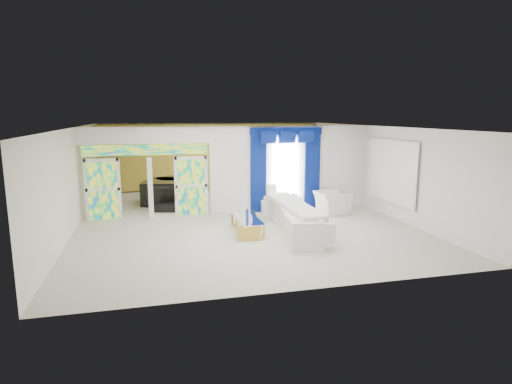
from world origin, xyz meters
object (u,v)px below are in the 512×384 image
object	(u,v)px
console_table	(279,206)
grand_piano	(163,191)
white_sofa	(294,219)
coffee_table	(247,225)
armchair	(332,203)

from	to	relation	value
console_table	grand_piano	distance (m)	4.74
white_sofa	grand_piano	bearing A→B (deg)	133.28
white_sofa	grand_piano	size ratio (longest dim) A/B	2.22
white_sofa	coffee_table	world-z (taller)	white_sofa
white_sofa	coffee_table	distance (m)	1.39
console_table	grand_piano	world-z (taller)	grand_piano
white_sofa	console_table	size ratio (longest dim) A/B	3.10
console_table	armchair	xyz separation A→B (m)	(1.74, -0.55, 0.16)
armchair	grand_piano	xyz separation A→B (m)	(-5.65, 3.21, 0.07)
grand_piano	armchair	bearing A→B (deg)	-16.20
white_sofa	armchair	bearing A→B (deg)	52.59
coffee_table	console_table	distance (m)	2.79
console_table	armchair	distance (m)	1.83
armchair	console_table	bearing A→B (deg)	70.20
coffee_table	armchair	size ratio (longest dim) A/B	1.64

